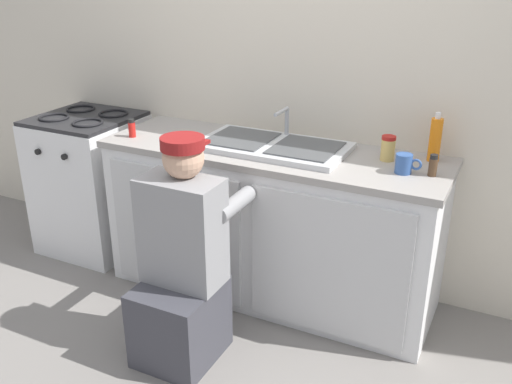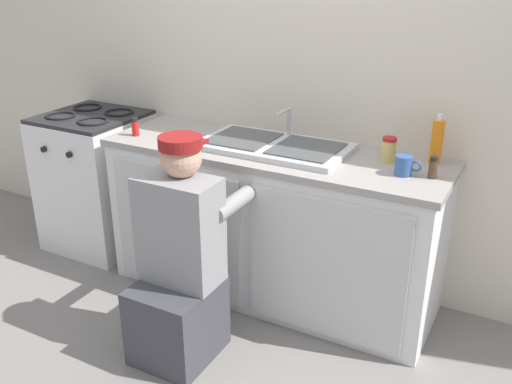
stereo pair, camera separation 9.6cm
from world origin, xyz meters
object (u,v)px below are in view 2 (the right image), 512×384
Objects in this scene: stove_range at (98,180)px; condiment_jar at (389,150)px; plumber_person at (179,269)px; spice_bottle_pepper at (433,168)px; coffee_mug at (404,165)px; soap_bottle_orange at (437,141)px; sink_double_basin at (274,146)px; spice_bottle_red at (135,127)px.

condiment_jar is at bearing 2.80° from stove_range.
plumber_person reaches higher than spice_bottle_pepper.
spice_bottle_pepper is 0.82× the size of condiment_jar.
soap_bottle_orange is at bearing 69.17° from coffee_mug.
condiment_jar is at bearing 8.66° from sink_double_basin.
sink_double_basin is at bearing -166.96° from soap_bottle_orange.
sink_double_basin is 7.62× the size of spice_bottle_red.
sink_double_basin is 3.20× the size of soap_bottle_orange.
condiment_jar is 1.43m from spice_bottle_red.
spice_bottle_pepper is at bearing -26.39° from condiment_jar.
plumber_person is 0.98m from spice_bottle_red.
spice_bottle_red reaches higher than stove_range.
sink_double_basin is at bearing 11.08° from spice_bottle_red.
sink_double_basin is at bearing 0.10° from stove_range.
stove_range is 2.20m from spice_bottle_pepper.
plumber_person reaches higher than coffee_mug.
coffee_mug is 0.50× the size of soap_bottle_orange.
spice_bottle_pepper is 0.42× the size of soap_bottle_orange.
stove_range is 2.19m from soap_bottle_orange.
plumber_person is (-0.15, -0.70, -0.44)m from sink_double_basin.
spice_bottle_red is 0.83× the size of coffee_mug.
sink_double_basin is 0.83m from soap_bottle_orange.
condiment_jar is 0.24m from soap_bottle_orange.
spice_bottle_pepper is at bearing 4.42° from spice_bottle_red.
spice_bottle_pepper is at bearing -80.59° from soap_bottle_orange.
coffee_mug is at bearing -110.83° from soap_bottle_orange.
sink_double_basin reaches higher than spice_bottle_red.
sink_double_basin is 7.62× the size of spice_bottle_pepper.
sink_double_basin is 0.84m from plumber_person.
spice_bottle_pepper is 0.13m from coffee_mug.
plumber_person is 1.28m from spice_bottle_pepper.
coffee_mug is (1.52, 0.10, -0.00)m from spice_bottle_red.
stove_range is 7.15× the size of condiment_jar.
condiment_jar is at bearing 10.06° from spice_bottle_red.
stove_range is at bearing -174.89° from soap_bottle_orange.
condiment_jar is 0.51× the size of soap_bottle_orange.
coffee_mug reaches higher than stove_range.
soap_bottle_orange is at bearing 12.06° from spice_bottle_red.
soap_bottle_orange is at bearing 99.41° from spice_bottle_pepper.
plumber_person reaches higher than spice_bottle_red.
stove_range is at bearing 179.24° from spice_bottle_pepper.
spice_bottle_red is at bearing -17.49° from stove_range.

